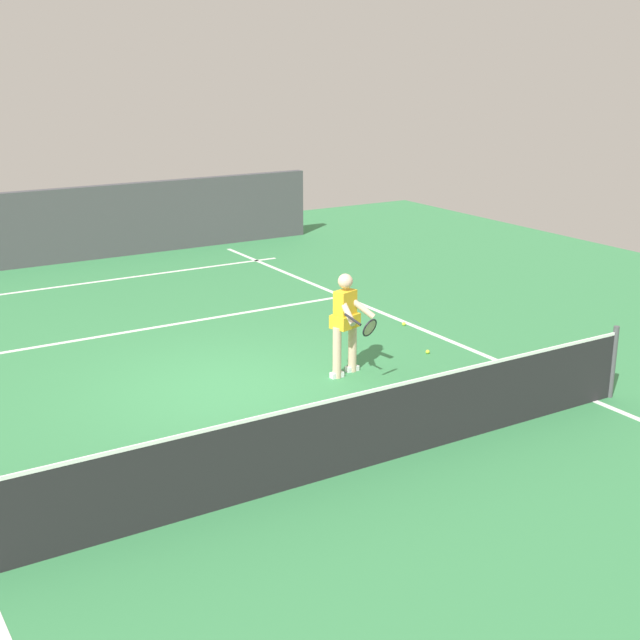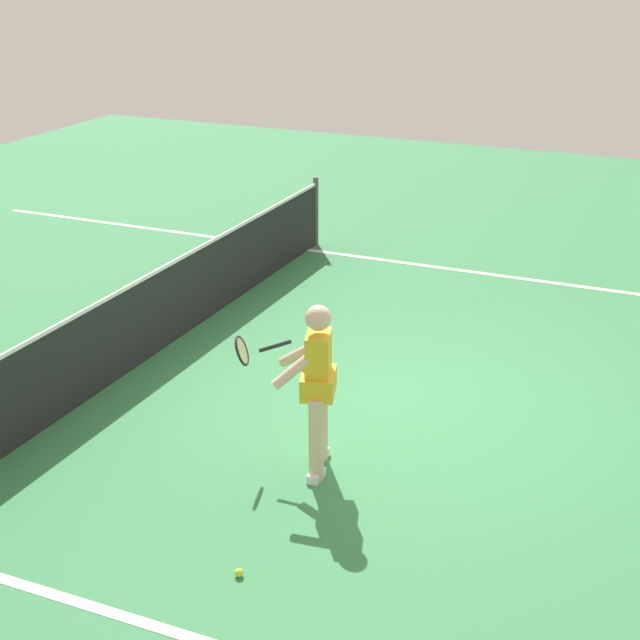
{
  "view_description": "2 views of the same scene",
  "coord_description": "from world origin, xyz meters",
  "views": [
    {
      "loc": [
        4.99,
        10.51,
        4.55
      ],
      "look_at": [
        -0.96,
        0.83,
        1.09
      ],
      "focal_mm": 48.46,
      "sensor_mm": 36.0,
      "label": 1
    },
    {
      "loc": [
        -8.56,
        -2.67,
        4.44
      ],
      "look_at": [
        -0.87,
        0.7,
        1.07
      ],
      "focal_mm": 54.81,
      "sensor_mm": 36.0,
      "label": 2
    }
  ],
  "objects": [
    {
      "name": "ground_plane",
      "position": [
        0.0,
        0.0,
        0.0
      ],
      "size": [
        24.82,
        24.82,
        0.0
      ],
      "primitive_type": "plane",
      "color": "#38844C"
    },
    {
      "name": "court_back_wall",
      "position": [
        0.0,
        -9.25,
        0.85
      ],
      "size": [
        13.11,
        0.24,
        1.71
      ],
      "primitive_type": "cube",
      "color": "#47474C",
      "rests_on": "ground"
    },
    {
      "name": "tennis_ball_mid",
      "position": [
        -3.92,
        -1.14,
        0.03
      ],
      "size": [
        0.07,
        0.07,
        0.07
      ],
      "primitive_type": "sphere",
      "color": "#D1E533",
      "rests_on": "ground"
    },
    {
      "name": "sideline_left_marking",
      "position": [
        -4.05,
        0.0,
        0.0
      ],
      "size": [
        0.1,
        17.09,
        0.01
      ],
      "primitive_type": "cube",
      "color": "white",
      "rests_on": "ground"
    },
    {
      "name": "baseline_marking",
      "position": [
        0.0,
        -7.05,
        0.0
      ],
      "size": [
        9.11,
        0.1,
        0.01
      ],
      "primitive_type": "cube",
      "color": "white",
      "rests_on": "ground"
    },
    {
      "name": "tennis_player",
      "position": [
        -1.68,
        0.39,
        0.85
      ],
      "size": [
        0.65,
        1.08,
        1.55
      ],
      "color": "beige",
      "rests_on": "ground"
    },
    {
      "name": "service_line_marking",
      "position": [
        0.0,
        -3.34,
        0.0
      ],
      "size": [
        8.11,
        0.1,
        0.01
      ],
      "primitive_type": "cube",
      "color": "white",
      "rests_on": "ground"
    },
    {
      "name": "court_net",
      "position": [
        0.0,
        3.06,
        0.48
      ],
      "size": [
        8.79,
        0.08,
        1.04
      ],
      "color": "#4C4C51",
      "rests_on": "ground"
    },
    {
      "name": "tennis_ball_near",
      "position": [
        -3.33,
        0.27,
        0.03
      ],
      "size": [
        0.07,
        0.07,
        0.07
      ],
      "primitive_type": "sphere",
      "color": "#D1E533",
      "rests_on": "ground"
    }
  ]
}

